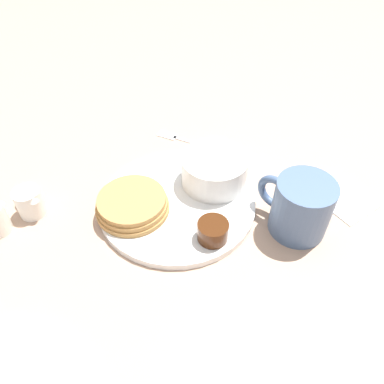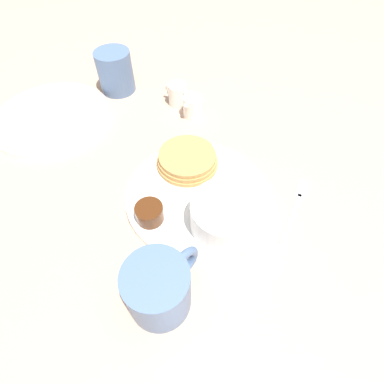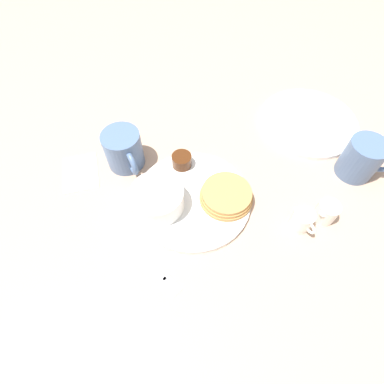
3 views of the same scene
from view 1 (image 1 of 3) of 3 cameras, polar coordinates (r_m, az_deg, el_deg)
name	(u,v)px [view 1 (image 1 of 3)]	position (r m, az deg, el deg)	size (l,w,h in m)	color
ground_plane	(177,205)	(0.63, -2.27, -1.96)	(4.00, 4.00, 0.00)	tan
plate	(177,202)	(0.62, -2.29, -1.58)	(0.26, 0.26, 0.01)	white
pancake_stack	(132,204)	(0.60, -9.10, -1.83)	(0.12, 0.12, 0.03)	#B78447
bowl	(214,169)	(0.63, 3.43, 3.49)	(0.11, 0.11, 0.05)	white
syrup_cup	(213,231)	(0.56, 3.19, -5.95)	(0.05, 0.05, 0.03)	#47230F
butter_ramekin	(229,175)	(0.64, 5.69, 2.61)	(0.04, 0.04, 0.04)	white
coffee_mug	(300,207)	(0.59, 16.13, -2.15)	(0.12, 0.09, 0.09)	slate
creamer_pitcher_near	(29,202)	(0.65, -23.53, -1.39)	(0.06, 0.04, 0.05)	white
fork	(183,139)	(0.76, -1.39, 8.03)	(0.13, 0.10, 0.00)	silver
napkin	(340,196)	(0.69, 21.69, -0.57)	(0.11, 0.09, 0.00)	white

